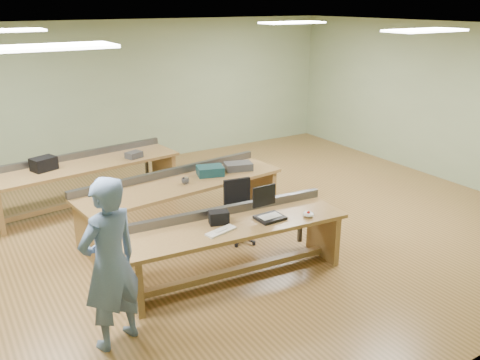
% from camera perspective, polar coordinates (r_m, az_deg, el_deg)
% --- Properties ---
extents(floor, '(10.00, 10.00, 0.00)m').
position_cam_1_polar(floor, '(7.95, -2.73, -5.50)').
color(floor, olive).
rests_on(floor, ground).
extents(ceiling, '(10.00, 10.00, 0.00)m').
position_cam_1_polar(ceiling, '(7.21, -3.13, 16.65)').
color(ceiling, silver).
rests_on(ceiling, wall_back).
extents(wall_back, '(10.00, 0.04, 3.00)m').
position_cam_1_polar(wall_back, '(11.04, -13.14, 9.34)').
color(wall_back, '#90A37B').
rests_on(wall_back, floor).
extents(wall_front, '(10.00, 0.04, 3.00)m').
position_cam_1_polar(wall_front, '(4.56, 22.33, -6.15)').
color(wall_front, '#90A37B').
rests_on(wall_front, floor).
extents(wall_right, '(0.04, 8.00, 3.00)m').
position_cam_1_polar(wall_right, '(10.72, 21.46, 8.21)').
color(wall_right, '#90A37B').
rests_on(wall_right, floor).
extents(fluor_panels, '(6.20, 3.50, 0.03)m').
position_cam_1_polar(fluor_panels, '(7.21, -3.13, 16.41)').
color(fluor_panels, white).
rests_on(fluor_panels, ceiling).
extents(workbench_front, '(2.92, 1.01, 0.86)m').
position_cam_1_polar(workbench_front, '(6.40, -0.61, -6.44)').
color(workbench_front, olive).
rests_on(workbench_front, floor).
extents(workbench_mid, '(3.35, 1.23, 0.86)m').
position_cam_1_polar(workbench_mid, '(7.84, -6.61, -1.48)').
color(workbench_mid, olive).
rests_on(workbench_mid, floor).
extents(workbench_back, '(3.30, 1.25, 0.86)m').
position_cam_1_polar(workbench_back, '(9.06, -16.98, 0.69)').
color(workbench_back, olive).
rests_on(workbench_back, floor).
extents(person, '(0.77, 0.63, 1.82)m').
position_cam_1_polar(person, '(5.23, -14.41, -9.12)').
color(person, slate).
rests_on(person, floor).
extents(laptop_base, '(0.35, 0.29, 0.04)m').
position_cam_1_polar(laptop_base, '(6.43, 3.39, -4.25)').
color(laptop_base, black).
rests_on(laptop_base, workbench_front).
extents(laptop_screen, '(0.35, 0.02, 0.27)m').
position_cam_1_polar(laptop_screen, '(6.44, 2.73, -1.78)').
color(laptop_screen, black).
rests_on(laptop_screen, laptop_base).
extents(keyboard, '(0.43, 0.23, 0.02)m').
position_cam_1_polar(keyboard, '(6.08, -2.14, -5.77)').
color(keyboard, beige).
rests_on(keyboard, workbench_front).
extents(trackball_mouse, '(0.14, 0.17, 0.07)m').
position_cam_1_polar(trackball_mouse, '(6.55, 7.68, -3.81)').
color(trackball_mouse, white).
rests_on(trackball_mouse, workbench_front).
extents(camera_bag, '(0.28, 0.22, 0.16)m').
position_cam_1_polar(camera_bag, '(6.28, -2.39, -4.24)').
color(camera_bag, black).
rests_on(camera_bag, workbench_front).
extents(task_chair, '(0.56, 0.56, 0.91)m').
position_cam_1_polar(task_chair, '(7.46, 0.11, -4.40)').
color(task_chair, black).
rests_on(task_chair, floor).
extents(parts_bin_teal, '(0.47, 0.41, 0.14)m').
position_cam_1_polar(parts_bin_teal, '(8.02, -3.37, 1.05)').
color(parts_bin_teal, '#12353B').
rests_on(parts_bin_teal, workbench_mid).
extents(parts_bin_grey, '(0.50, 0.39, 0.12)m').
position_cam_1_polar(parts_bin_grey, '(8.26, -0.19, 1.55)').
color(parts_bin_grey, '#343436').
rests_on(parts_bin_grey, workbench_mid).
extents(mug, '(0.15, 0.15, 0.09)m').
position_cam_1_polar(mug, '(7.67, -6.15, -0.11)').
color(mug, '#343436').
rests_on(mug, workbench_mid).
extents(drinks_can, '(0.08, 0.08, 0.11)m').
position_cam_1_polar(drinks_can, '(7.66, -6.05, -0.08)').
color(drinks_can, '#BBBBC0').
rests_on(drinks_can, workbench_mid).
extents(storage_box_back, '(0.44, 0.38, 0.21)m').
position_cam_1_polar(storage_box_back, '(8.82, -21.18, 1.70)').
color(storage_box_back, black).
rests_on(storage_box_back, workbench_back).
extents(tray_back, '(0.32, 0.27, 0.11)m').
position_cam_1_polar(tray_back, '(9.09, -11.83, 2.78)').
color(tray_back, '#343436').
rests_on(tray_back, workbench_back).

